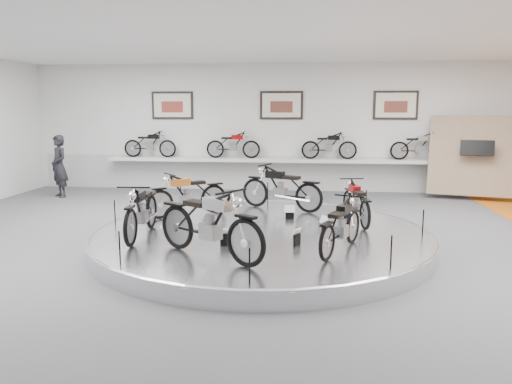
# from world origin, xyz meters

# --- Properties ---
(floor) EXTENTS (16.00, 16.00, 0.00)m
(floor) POSITION_xyz_m (0.00, 0.00, 0.00)
(floor) COLOR #505053
(floor) RESTS_ON ground
(ceiling) EXTENTS (16.00, 16.00, 0.00)m
(ceiling) POSITION_xyz_m (0.00, 0.00, 4.00)
(ceiling) COLOR white
(ceiling) RESTS_ON wall_back
(wall_back) EXTENTS (16.00, 0.00, 16.00)m
(wall_back) POSITION_xyz_m (0.00, 7.00, 2.00)
(wall_back) COLOR silver
(wall_back) RESTS_ON floor
(wall_front) EXTENTS (16.00, 0.00, 16.00)m
(wall_front) POSITION_xyz_m (0.00, -7.00, 2.00)
(wall_front) COLOR silver
(wall_front) RESTS_ON floor
(dado_band) EXTENTS (15.68, 0.04, 1.10)m
(dado_band) POSITION_xyz_m (0.00, 6.98, 0.55)
(dado_band) COLOR #BCBCBA
(dado_band) RESTS_ON floor
(display_platform) EXTENTS (6.40, 6.40, 0.30)m
(display_platform) POSITION_xyz_m (0.00, 0.30, 0.15)
(display_platform) COLOR silver
(display_platform) RESTS_ON floor
(platform_rim) EXTENTS (6.40, 6.40, 0.10)m
(platform_rim) POSITION_xyz_m (0.00, 0.30, 0.27)
(platform_rim) COLOR #B2B2BA
(platform_rim) RESTS_ON display_platform
(shelf) EXTENTS (11.00, 0.55, 0.10)m
(shelf) POSITION_xyz_m (0.00, 6.70, 1.00)
(shelf) COLOR silver
(shelf) RESTS_ON wall_back
(poster_left) EXTENTS (1.35, 0.06, 0.88)m
(poster_left) POSITION_xyz_m (-3.50, 6.96, 2.70)
(poster_left) COLOR silver
(poster_left) RESTS_ON wall_back
(poster_center) EXTENTS (1.35, 0.06, 0.88)m
(poster_center) POSITION_xyz_m (0.00, 6.96, 2.70)
(poster_center) COLOR silver
(poster_center) RESTS_ON wall_back
(poster_right) EXTENTS (1.35, 0.06, 0.88)m
(poster_right) POSITION_xyz_m (3.50, 6.96, 2.70)
(poster_right) COLOR silver
(poster_right) RESTS_ON wall_back
(display_panel) EXTENTS (2.56, 1.52, 2.30)m
(display_panel) POSITION_xyz_m (5.60, 6.10, 1.25)
(display_panel) COLOR #9D8369
(display_panel) RESTS_ON floor
(shelf_bike_a) EXTENTS (1.22, 0.43, 0.73)m
(shelf_bike_a) POSITION_xyz_m (-4.20, 6.70, 1.42)
(shelf_bike_a) COLOR black
(shelf_bike_a) RESTS_ON shelf
(shelf_bike_b) EXTENTS (1.22, 0.43, 0.73)m
(shelf_bike_b) POSITION_xyz_m (-1.50, 6.70, 1.42)
(shelf_bike_b) COLOR #850706
(shelf_bike_b) RESTS_ON shelf
(shelf_bike_c) EXTENTS (1.22, 0.43, 0.73)m
(shelf_bike_c) POSITION_xyz_m (1.50, 6.70, 1.42)
(shelf_bike_c) COLOR black
(shelf_bike_c) RESTS_ON shelf
(shelf_bike_d) EXTENTS (1.22, 0.43, 0.73)m
(shelf_bike_d) POSITION_xyz_m (4.20, 6.70, 1.42)
(shelf_bike_d) COLOR silver
(shelf_bike_d) RESTS_ON shelf
(bike_a) EXTENTS (0.82, 1.56, 0.88)m
(bike_a) POSITION_xyz_m (1.84, 1.15, 0.74)
(bike_a) COLOR #850706
(bike_a) RESTS_ON display_platform
(bike_b) EXTENTS (1.85, 1.31, 1.03)m
(bike_b) POSITION_xyz_m (0.27, 2.35, 0.81)
(bike_b) COLOR black
(bike_b) RESTS_ON display_platform
(bike_c) EXTENTS (1.60, 1.47, 0.95)m
(bike_c) POSITION_xyz_m (-1.72, 1.50, 0.77)
(bike_c) COLOR #BB5B1B
(bike_c) RESTS_ON display_platform
(bike_d) EXTENTS (0.68, 1.71, 0.99)m
(bike_d) POSITION_xyz_m (-2.10, -0.38, 0.80)
(bike_d) COLOR black
(bike_d) RESTS_ON display_platform
(bike_e) EXTENTS (1.94, 1.62, 1.11)m
(bike_e) POSITION_xyz_m (-0.63, -1.51, 0.86)
(bike_e) COLOR silver
(bike_e) RESTS_ON display_platform
(bike_f) EXTENTS (1.08, 1.58, 0.88)m
(bike_f) POSITION_xyz_m (1.41, -0.97, 0.74)
(bike_f) COLOR black
(bike_f) RESTS_ON display_platform
(visitor) EXTENTS (0.79, 0.77, 1.84)m
(visitor) POSITION_xyz_m (-6.44, 5.05, 0.92)
(visitor) COLOR black
(visitor) RESTS_ON floor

